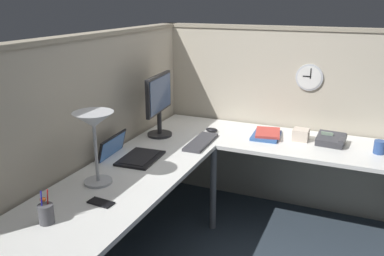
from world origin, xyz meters
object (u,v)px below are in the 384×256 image
Objects in this scene: desk_lamp_dome at (94,126)px; tissue_box at (301,135)px; coffee_mug at (379,147)px; office_phone at (332,140)px; cell_phone at (101,203)px; monitor at (159,101)px; laptop at (128,154)px; computer_mouse at (212,130)px; wall_clock at (309,77)px; pen_cup at (46,214)px; book_stack at (267,134)px; keyboard at (201,142)px.

desk_lamp_dome is 1.65m from tissue_box.
desk_lamp_dome reaches higher than coffee_mug.
office_phone is 1.83× the size of tissue_box.
cell_phone is at bearing 150.56° from tissue_box.
office_phone is at bearing -75.98° from monitor.
laptop is 2.80× the size of cell_phone.
cell_phone is (-1.40, 0.12, -0.01)m from computer_mouse.
computer_mouse is 0.91m from wall_clock.
monitor is 4.81× the size of computer_mouse.
book_stack is at bearing -22.12° from pen_cup.
tissue_box reaches higher than computer_mouse.
tissue_box is at bearing 83.06° from coffee_mug.
laptop is 0.94× the size of keyboard.
pen_cup is 1.25× the size of cell_phone.
tissue_box is at bearing -28.79° from pen_cup.
coffee_mug is (0.02, -1.28, 0.03)m from computer_mouse.
computer_mouse is 0.72× the size of cell_phone.
laptop is at bearing 6.86° from desk_lamp_dome.
desk_lamp_dome is 0.45m from cell_phone.
tissue_box reaches higher than book_stack.
coffee_mug is at bearing -80.56° from monitor.
coffee_mug is at bearing -52.49° from desk_lamp_dome.
keyboard is 1.95× the size of wall_clock.
desk_lamp_dome is 2.47× the size of pen_cup.
cell_phone is 1.70m from tissue_box.
laptop is 1.54m from office_phone.
wall_clock is at bearing -61.84° from computer_mouse.
office_phone is (1.74, -1.20, -0.02)m from pen_cup.
wall_clock reaches higher than computer_mouse.
wall_clock is at bearing -20.74° from cell_phone.
laptop is at bearing 128.99° from tissue_box.
tissue_box is (1.27, -1.00, -0.32)m from desk_lamp_dome.
book_stack is 0.27m from tissue_box.
pen_cup is 1.86m from book_stack.
computer_mouse is 1.69m from pen_cup.
pen_cup is at bearing 157.88° from book_stack.
pen_cup is at bearing -175.67° from monitor.
coffee_mug is at bearing -92.74° from book_stack.
cell_phone is 1.20× the size of tissue_box.
computer_mouse is at bearing 2.93° from keyboard.
computer_mouse is at bearing 90.71° from coffee_mug.
monitor is 0.58m from laptop.
monitor reaches higher than coffee_mug.
pen_cup is at bearing 155.02° from wall_clock.
office_phone is 1.00× the size of wall_clock.
desk_lamp_dome is 2.02× the size of office_phone.
monitor is at bearing 111.09° from book_stack.
pen_cup is at bearing -175.20° from desk_lamp_dome.
desk_lamp_dome is 3.71× the size of tissue_box.
pen_cup reaches higher than computer_mouse.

